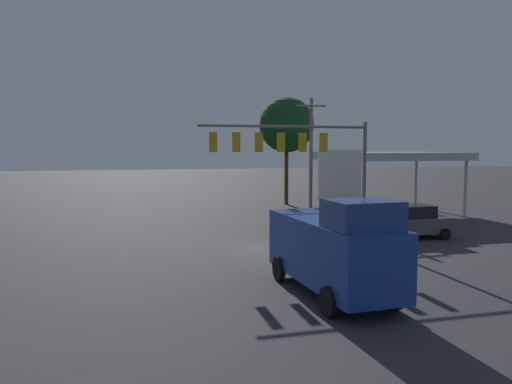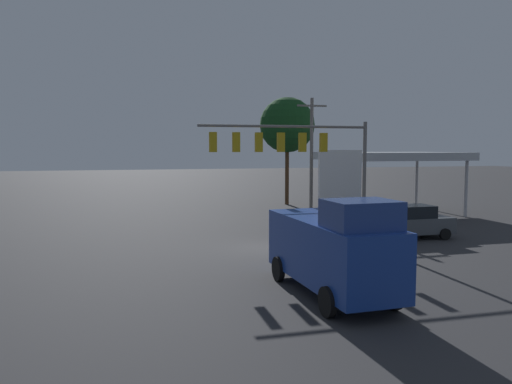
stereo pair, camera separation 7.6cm
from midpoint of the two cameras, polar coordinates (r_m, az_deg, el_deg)
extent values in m
plane|color=#2D2D30|center=(26.20, 1.23, -6.41)|extent=(200.00, 200.00, 0.00)
cylinder|color=slate|center=(27.85, 12.33, 1.03)|extent=(0.20, 0.20, 6.62)
cylinder|color=slate|center=(26.02, 3.43, 7.50)|extent=(9.12, 0.14, 0.14)
cube|color=#B79314|center=(26.76, 7.80, 5.63)|extent=(0.36, 0.28, 1.00)
sphere|color=#360505|center=(26.93, 7.66, 6.27)|extent=(0.22, 0.22, 0.22)
sphere|color=yellow|center=(26.93, 7.65, 5.63)|extent=(0.22, 0.22, 0.22)
sphere|color=black|center=(26.92, 7.64, 4.99)|extent=(0.22, 0.22, 0.22)
cube|color=#B79314|center=(26.32, 5.41, 5.67)|extent=(0.36, 0.28, 1.00)
sphere|color=#360505|center=(26.50, 5.28, 6.31)|extent=(0.22, 0.22, 0.22)
sphere|color=yellow|center=(26.49, 5.27, 5.67)|extent=(0.22, 0.22, 0.22)
sphere|color=black|center=(26.49, 5.27, 5.02)|extent=(0.22, 0.22, 0.22)
cube|color=#B79314|center=(25.93, 2.94, 5.69)|extent=(0.36, 0.28, 1.00)
sphere|color=#360505|center=(26.11, 2.82, 6.35)|extent=(0.22, 0.22, 0.22)
sphere|color=yellow|center=(26.10, 2.82, 5.69)|extent=(0.22, 0.22, 0.22)
sphere|color=black|center=(26.10, 2.82, 5.03)|extent=(0.22, 0.22, 0.22)
cube|color=#B79314|center=(25.59, 0.41, 5.71)|extent=(0.36, 0.28, 1.00)
sphere|color=#360505|center=(25.77, 0.30, 6.37)|extent=(0.22, 0.22, 0.22)
sphere|color=yellow|center=(25.76, 0.30, 5.71)|extent=(0.22, 0.22, 0.22)
sphere|color=black|center=(25.76, 0.30, 5.04)|extent=(0.22, 0.22, 0.22)
cube|color=#B79314|center=(25.30, -2.20, 5.71)|extent=(0.36, 0.28, 1.00)
sphere|color=#360505|center=(25.48, -2.29, 6.38)|extent=(0.22, 0.22, 0.22)
sphere|color=yellow|center=(25.47, -2.29, 5.71)|extent=(0.22, 0.22, 0.22)
sphere|color=black|center=(25.47, -2.29, 5.03)|extent=(0.22, 0.22, 0.22)
cube|color=#B79314|center=(25.06, -4.85, 5.71)|extent=(0.36, 0.28, 1.00)
sphere|color=#360505|center=(25.24, -4.93, 6.38)|extent=(0.22, 0.22, 0.22)
sphere|color=yellow|center=(25.24, -4.93, 5.70)|extent=(0.22, 0.22, 0.22)
sphere|color=black|center=(25.24, -4.92, 5.02)|extent=(0.22, 0.22, 0.22)
cylinder|color=slate|center=(39.24, 6.41, 4.03)|extent=(0.26, 0.26, 9.08)
cube|color=slate|center=(39.37, 6.47, 9.77)|extent=(2.40, 0.14, 0.14)
cube|color=#B2B7BC|center=(41.06, 15.24, 3.98)|extent=(10.19, 7.78, 0.60)
cube|color=red|center=(44.48, 12.70, 4.10)|extent=(10.19, 0.06, 0.36)
cylinder|color=#B7B7BC|center=(46.32, 17.92, 0.99)|extent=(0.24, 0.24, 4.28)
cylinder|color=#B7B7BC|center=(42.10, 7.60, 0.81)|extent=(0.24, 0.24, 4.28)
cylinder|color=#B7B7BC|center=(40.97, 22.93, 0.34)|extent=(0.24, 0.24, 4.28)
cylinder|color=#B7B7BC|center=(36.14, 11.63, 0.07)|extent=(0.24, 0.24, 4.28)
cylinder|color=#B7B7BC|center=(34.16, 9.62, 0.49)|extent=(0.24, 0.24, 5.08)
cube|color=white|center=(34.11, 9.64, 1.90)|extent=(3.07, 0.24, 3.40)
cube|color=black|center=(34.22, 9.55, 1.91)|extent=(2.15, 0.04, 1.19)
cube|color=#474C51|center=(30.24, 17.67, -3.61)|extent=(4.41, 1.82, 0.90)
cube|color=black|center=(30.14, 17.71, -2.11)|extent=(2.01, 1.67, 0.70)
cylinder|color=black|center=(28.79, 16.22, -4.91)|extent=(0.66, 0.22, 0.66)
cylinder|color=black|center=(30.36, 14.43, -4.36)|extent=(0.66, 0.22, 0.66)
cylinder|color=black|center=(30.36, 20.86, -4.53)|extent=(0.66, 0.22, 0.66)
cylinder|color=black|center=(31.85, 18.93, -4.04)|extent=(0.66, 0.22, 0.66)
cube|color=navy|center=(18.01, 8.65, -6.61)|extent=(2.58, 6.89, 2.20)
cube|color=navy|center=(15.92, 12.05, -2.53)|extent=(2.19, 1.89, 0.90)
cylinder|color=black|center=(16.97, 15.58, -11.29)|extent=(0.26, 0.97, 0.96)
cylinder|color=black|center=(15.86, 8.30, -12.32)|extent=(0.26, 0.97, 0.96)
cylinder|color=black|center=(20.68, 8.83, -8.21)|extent=(0.26, 0.97, 0.96)
cylinder|color=black|center=(19.78, 2.67, -8.77)|extent=(0.26, 0.97, 0.96)
cylinder|color=#4C331E|center=(46.21, 3.61, 2.02)|extent=(0.36, 0.36, 5.57)
sphere|color=#143D19|center=(46.20, 3.64, 7.67)|extent=(5.05, 5.05, 5.05)
camera|label=1|loc=(0.04, -89.92, 0.01)|focal=35.00mm
camera|label=2|loc=(0.04, 90.08, -0.01)|focal=35.00mm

